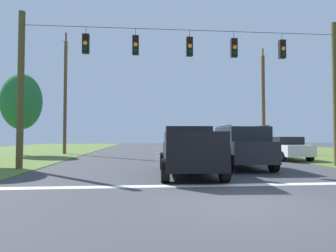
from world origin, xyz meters
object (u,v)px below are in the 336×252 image
utility_pole_near_left (65,95)px  tree_roadside_right (21,102)px  suv_black (240,146)px  distant_car_oncoming (180,146)px  overhead_signal_span (186,81)px  pickup_truck (189,151)px  utility_pole_mid_right (263,103)px  distant_car_crossing_white (284,148)px

utility_pole_near_left → tree_roadside_right: 3.53m
suv_black → distant_car_oncoming: size_ratio=1.10×
suv_black → utility_pole_near_left: bearing=133.7°
overhead_signal_span → pickup_truck: size_ratio=2.94×
utility_pole_mid_right → distant_car_oncoming: bearing=-170.5°
utility_pole_mid_right → overhead_signal_span: bearing=-128.9°
suv_black → utility_pole_mid_right: utility_pole_mid_right is taller
suv_black → distant_car_crossing_white: (4.61, 4.61, -0.27)m
overhead_signal_span → utility_pole_near_left: (-9.02, 11.68, 0.90)m
utility_pole_mid_right → tree_roadside_right: utility_pole_mid_right is taller
suv_black → overhead_signal_span: bearing=170.0°
overhead_signal_span → distant_car_crossing_white: bearing=30.0°
overhead_signal_span → utility_pole_mid_right: bearing=51.1°
distant_car_crossing_white → utility_pole_mid_right: 7.78m
utility_pole_near_left → pickup_truck: bearing=-58.6°
suv_black → distant_car_oncoming: bearing=99.4°
pickup_truck → distant_car_oncoming: 12.12m
overhead_signal_span → tree_roadside_right: 15.76m
distant_car_crossing_white → distant_car_oncoming: bearing=139.6°
pickup_truck → suv_black: 3.58m
pickup_truck → utility_pole_mid_right: utility_pole_mid_right is taller
tree_roadside_right → distant_car_crossing_white: bearing=-17.2°
overhead_signal_span → pickup_truck: overhead_signal_span is taller
overhead_signal_span → tree_roadside_right: overhead_signal_span is taller
distant_car_crossing_white → tree_roadside_right: 20.49m
pickup_truck → distant_car_crossing_white: 10.07m
pickup_truck → distant_car_oncoming: (1.23, 12.06, -0.18)m
distant_car_crossing_white → overhead_signal_span: bearing=-150.0°
distant_car_oncoming → distant_car_crossing_white: bearing=-40.4°
distant_car_oncoming → utility_pole_near_left: size_ratio=0.41×
tree_roadside_right → suv_black: bearing=-35.8°
distant_car_oncoming → utility_pole_mid_right: size_ratio=0.46×
distant_car_crossing_white → tree_roadside_right: bearing=162.8°
pickup_truck → distant_car_crossing_white: (7.48, 6.74, -0.18)m
utility_pole_mid_right → distant_car_crossing_white: bearing=-102.8°
distant_car_crossing_white → utility_pole_mid_right: utility_pole_mid_right is taller
utility_pole_mid_right → tree_roadside_right: bearing=-178.2°
overhead_signal_span → utility_pole_near_left: bearing=127.7°
distant_car_oncoming → tree_roadside_right: size_ratio=0.66×
overhead_signal_span → distant_car_crossing_white: 9.01m
pickup_truck → tree_roadside_right: bearing=132.8°
overhead_signal_span → distant_car_oncoming: overhead_signal_span is taller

